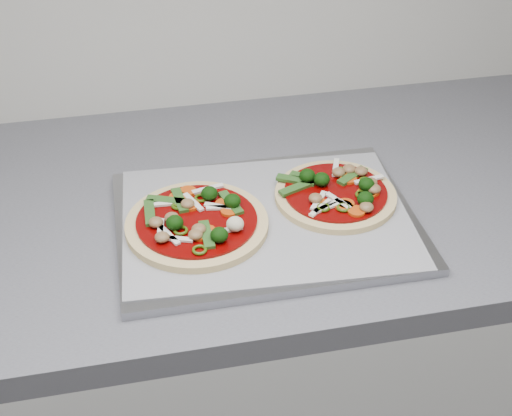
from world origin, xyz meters
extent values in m
cube|color=#949499|center=(0.62, 1.22, 0.91)|extent=(0.42, 0.31, 0.01)
cube|color=gray|center=(0.62, 1.22, 0.91)|extent=(0.42, 0.32, 0.00)
cylinder|color=#D9C57D|center=(0.52, 1.21, 0.92)|extent=(0.25, 0.25, 0.01)
cylinder|color=#6F0000|center=(0.52, 1.21, 0.93)|extent=(0.21, 0.21, 0.00)
torus|color=#334D0D|center=(0.50, 1.25, 0.93)|extent=(0.03, 0.03, 0.00)
cylinder|color=#CD4103|center=(0.56, 1.24, 0.93)|extent=(0.03, 0.03, 0.00)
cylinder|color=#CD4103|center=(0.57, 1.22, 0.93)|extent=(0.04, 0.04, 0.00)
cube|color=white|center=(0.48, 1.18, 0.93)|extent=(0.03, 0.05, 0.00)
ellipsoid|color=olive|center=(0.47, 1.17, 0.94)|extent=(0.02, 0.02, 0.01)
ellipsoid|color=beige|center=(0.57, 1.18, 0.94)|extent=(0.03, 0.03, 0.02)
cube|color=white|center=(0.55, 1.17, 0.93)|extent=(0.05, 0.01, 0.00)
ellipsoid|color=olive|center=(0.51, 1.24, 0.94)|extent=(0.02, 0.02, 0.01)
ellipsoid|color=#113309|center=(0.54, 1.16, 0.94)|extent=(0.03, 0.03, 0.02)
cylinder|color=#CD4103|center=(0.52, 1.17, 0.93)|extent=(0.03, 0.03, 0.00)
torus|color=#334D0D|center=(0.50, 1.24, 0.93)|extent=(0.02, 0.02, 0.00)
cube|color=white|center=(0.49, 1.17, 0.93)|extent=(0.05, 0.02, 0.00)
cylinder|color=#CD4103|center=(0.52, 1.24, 0.93)|extent=(0.03, 0.03, 0.00)
torus|color=#334D0D|center=(0.53, 1.26, 0.93)|extent=(0.02, 0.02, 0.00)
cube|color=#2F5F22|center=(0.57, 1.24, 0.93)|extent=(0.03, 0.06, 0.00)
cube|color=#2F5F22|center=(0.48, 1.26, 0.93)|extent=(0.06, 0.03, 0.00)
cube|color=white|center=(0.54, 1.28, 0.93)|extent=(0.05, 0.02, 0.00)
ellipsoid|color=olive|center=(0.51, 1.17, 0.94)|extent=(0.03, 0.03, 0.01)
ellipsoid|color=#113309|center=(0.54, 1.25, 0.94)|extent=(0.03, 0.03, 0.02)
cube|color=#2F5F22|center=(0.50, 1.26, 0.93)|extent=(0.02, 0.06, 0.00)
torus|color=#334D0D|center=(0.51, 1.14, 0.93)|extent=(0.03, 0.03, 0.00)
cube|color=white|center=(0.52, 1.25, 0.93)|extent=(0.03, 0.05, 0.00)
cube|color=#2F5F22|center=(0.53, 1.17, 0.93)|extent=(0.01, 0.06, 0.00)
ellipsoid|color=olive|center=(0.46, 1.21, 0.94)|extent=(0.03, 0.03, 0.01)
ellipsoid|color=#113309|center=(0.57, 1.23, 0.94)|extent=(0.03, 0.03, 0.02)
cube|color=white|center=(0.56, 1.23, 0.93)|extent=(0.05, 0.03, 0.00)
ellipsoid|color=olive|center=(0.49, 1.21, 0.94)|extent=(0.03, 0.03, 0.01)
ellipsoid|color=#113309|center=(0.49, 1.20, 0.94)|extent=(0.03, 0.03, 0.02)
cylinder|color=#CD4103|center=(0.53, 1.18, 0.93)|extent=(0.04, 0.04, 0.00)
cube|color=white|center=(0.48, 1.25, 0.93)|extent=(0.05, 0.01, 0.00)
torus|color=#334D0D|center=(0.49, 1.19, 0.93)|extent=(0.02, 0.02, 0.00)
cylinder|color=#CD4103|center=(0.52, 1.28, 0.93)|extent=(0.03, 0.03, 0.00)
cube|color=#2F5F22|center=(0.46, 1.23, 0.93)|extent=(0.02, 0.06, 0.00)
cube|color=white|center=(0.47, 1.19, 0.93)|extent=(0.02, 0.05, 0.00)
cylinder|color=#CD4103|center=(0.50, 1.26, 0.93)|extent=(0.03, 0.03, 0.00)
cube|color=white|center=(0.56, 1.23, 0.93)|extent=(0.05, 0.02, 0.00)
ellipsoid|color=olive|center=(0.52, 1.18, 0.94)|extent=(0.03, 0.03, 0.01)
cylinder|color=#D9C57D|center=(0.73, 1.24, 0.92)|extent=(0.22, 0.22, 0.01)
cylinder|color=#6F0000|center=(0.73, 1.24, 0.93)|extent=(0.19, 0.19, 0.00)
cube|color=#2F5F22|center=(0.70, 1.28, 0.93)|extent=(0.05, 0.05, 0.00)
cylinder|color=#CD4103|center=(0.78, 1.22, 0.93)|extent=(0.04, 0.04, 0.00)
ellipsoid|color=olive|center=(0.69, 1.22, 0.94)|extent=(0.03, 0.03, 0.01)
ellipsoid|color=#113309|center=(0.69, 1.27, 0.94)|extent=(0.03, 0.03, 0.02)
cube|color=white|center=(0.78, 1.25, 0.93)|extent=(0.05, 0.02, 0.00)
ellipsoid|color=olive|center=(0.74, 1.28, 0.94)|extent=(0.02, 0.02, 0.01)
torus|color=#334D0D|center=(0.70, 1.28, 0.93)|extent=(0.02, 0.02, 0.00)
torus|color=#334D0D|center=(0.72, 1.19, 0.93)|extent=(0.02, 0.02, 0.00)
cylinder|color=#CD4103|center=(0.73, 1.20, 0.93)|extent=(0.03, 0.03, 0.00)
cylinder|color=#CD4103|center=(0.75, 1.26, 0.93)|extent=(0.03, 0.03, 0.00)
torus|color=#334D0D|center=(0.70, 1.20, 0.93)|extent=(0.03, 0.03, 0.00)
cube|color=white|center=(0.72, 1.21, 0.93)|extent=(0.03, 0.05, 0.00)
cube|color=#2F5F22|center=(0.67, 1.26, 0.93)|extent=(0.06, 0.03, 0.00)
cylinder|color=#CD4103|center=(0.77, 1.22, 0.93)|extent=(0.03, 0.03, 0.00)
ellipsoid|color=olive|center=(0.76, 1.28, 0.94)|extent=(0.02, 0.02, 0.01)
cylinder|color=#CD4103|center=(0.77, 1.22, 0.93)|extent=(0.03, 0.03, 0.00)
torus|color=#334D0D|center=(0.75, 1.28, 0.93)|extent=(0.03, 0.03, 0.00)
cylinder|color=#CD4103|center=(0.74, 1.18, 0.93)|extent=(0.04, 0.04, 0.00)
ellipsoid|color=olive|center=(0.78, 1.22, 0.94)|extent=(0.03, 0.03, 0.01)
cube|color=white|center=(0.70, 1.20, 0.93)|extent=(0.05, 0.03, 0.00)
ellipsoid|color=#113309|center=(0.71, 1.26, 0.94)|extent=(0.03, 0.03, 0.02)
cylinder|color=#CD4103|center=(0.73, 1.20, 0.93)|extent=(0.03, 0.03, 0.00)
ellipsoid|color=#113309|center=(0.77, 1.23, 0.94)|extent=(0.03, 0.03, 0.02)
ellipsoid|color=#113309|center=(0.76, 1.20, 0.94)|extent=(0.03, 0.03, 0.02)
cube|color=white|center=(0.71, 1.20, 0.93)|extent=(0.05, 0.02, 0.00)
cube|color=#2F5F22|center=(0.68, 1.28, 0.93)|extent=(0.06, 0.04, 0.00)
ellipsoid|color=olive|center=(0.78, 1.24, 0.94)|extent=(0.02, 0.02, 0.01)
cylinder|color=#CD4103|center=(0.70, 1.21, 0.93)|extent=(0.03, 0.03, 0.00)
torus|color=#334D0D|center=(0.78, 1.25, 0.93)|extent=(0.03, 0.03, 0.00)
ellipsoid|color=olive|center=(0.75, 1.18, 0.94)|extent=(0.03, 0.03, 0.01)
cube|color=white|center=(0.69, 1.20, 0.93)|extent=(0.04, 0.04, 0.00)
cube|color=white|center=(0.74, 1.30, 0.93)|extent=(0.02, 0.05, 0.00)
ellipsoid|color=olive|center=(0.78, 1.27, 0.94)|extent=(0.03, 0.03, 0.01)
torus|color=#334D0D|center=(0.76, 1.22, 0.93)|extent=(0.03, 0.03, 0.00)
cube|color=#2F5F22|center=(0.76, 1.27, 0.93)|extent=(0.06, 0.04, 0.00)
cube|color=white|center=(0.70, 1.22, 0.93)|extent=(0.04, 0.04, 0.00)
camera|label=1|loc=(0.44, 0.43, 1.52)|focal=50.00mm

